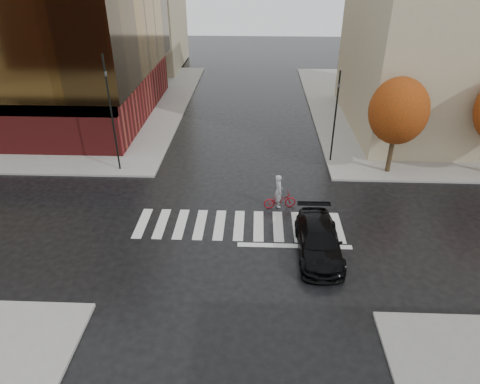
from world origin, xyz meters
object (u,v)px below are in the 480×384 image
object	(u,v)px
sedan	(319,240)
traffic_light_nw	(110,106)
traffic_light_ne	(336,112)
fire_hydrant	(113,145)
cyclist	(279,197)

from	to	relation	value
sedan	traffic_light_nw	xyz separation A→B (m)	(-12.76, 8.77, 3.93)
traffic_light_ne	fire_hydrant	xyz separation A→B (m)	(-16.30, 1.00, -3.18)
sedan	cyclist	bearing A→B (deg)	112.50
cyclist	fire_hydrant	distance (m)	14.42
traffic_light_ne	fire_hydrant	size ratio (longest dim) A/B	8.18
traffic_light_nw	traffic_light_ne	size ratio (longest dim) A/B	1.21
traffic_light_ne	fire_hydrant	distance (m)	16.64
fire_hydrant	sedan	bearing A→B (deg)	-39.87
traffic_light_ne	fire_hydrant	bearing A→B (deg)	-24.87
traffic_light_ne	sedan	bearing A→B (deg)	57.28
sedan	fire_hydrant	distance (m)	18.41
traffic_light_nw	fire_hydrant	size ratio (longest dim) A/B	9.92
cyclist	traffic_light_ne	world-z (taller)	traffic_light_ne
traffic_light_ne	fire_hydrant	world-z (taller)	traffic_light_ne
sedan	fire_hydrant	xyz separation A→B (m)	(-14.13, 11.80, -0.18)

